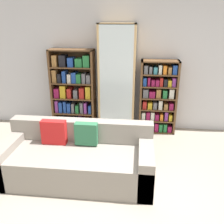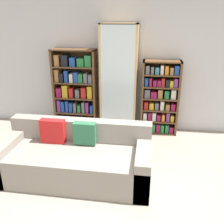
{
  "view_description": "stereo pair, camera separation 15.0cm",
  "coord_description": "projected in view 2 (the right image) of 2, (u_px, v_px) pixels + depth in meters",
  "views": [
    {
      "loc": [
        0.27,
        -2.29,
        2.19
      ],
      "look_at": [
        -0.17,
        1.55,
        0.71
      ],
      "focal_mm": 40.0,
      "sensor_mm": 36.0,
      "label": 1
    },
    {
      "loc": [
        0.41,
        -2.27,
        2.19
      ],
      "look_at": [
        -0.17,
        1.55,
        0.71
      ],
      "focal_mm": 40.0,
      "sensor_mm": 36.0,
      "label": 2
    }
  ],
  "objects": [
    {
      "name": "wine_bottle",
      "position": [
        147.0,
        147.0,
        4.18
      ],
      "size": [
        0.08,
        0.08,
        0.35
      ],
      "color": "#143819",
      "rests_on": "ground"
    },
    {
      "name": "bookshelf_left",
      "position": [
        75.0,
        91.0,
        5.06
      ],
      "size": [
        0.87,
        0.32,
        1.62
      ],
      "color": "brown",
      "rests_on": "ground"
    },
    {
      "name": "couch",
      "position": [
        76.0,
        158.0,
        3.59
      ],
      "size": [
        2.13,
        0.91,
        0.8
      ],
      "color": "gray",
      "rests_on": "ground"
    },
    {
      "name": "bookshelf_right",
      "position": [
        160.0,
        98.0,
        4.86
      ],
      "size": [
        0.72,
        0.32,
        1.44
      ],
      "color": "brown",
      "rests_on": "ground"
    },
    {
      "name": "ground_plane",
      "position": [
        106.0,
        215.0,
        2.94
      ],
      "size": [
        16.0,
        16.0,
        0.0
      ],
      "primitive_type": "plane",
      "color": "gray"
    },
    {
      "name": "display_cabinet",
      "position": [
        119.0,
        80.0,
        4.84
      ],
      "size": [
        0.7,
        0.36,
        2.09
      ],
      "color": "tan",
      "rests_on": "ground"
    },
    {
      "name": "wall_back",
      "position": [
        129.0,
        63.0,
        4.9
      ],
      "size": [
        6.17,
        0.06,
        2.7
      ],
      "color": "silver",
      "rests_on": "ground"
    }
  ]
}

